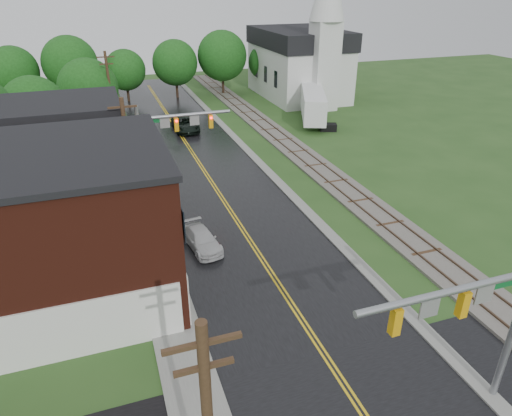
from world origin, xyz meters
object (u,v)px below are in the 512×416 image
tree_left_e (90,90)px  traffic_signal_near (477,311)px  brick_building (28,233)px  semi_trailer (313,103)px  utility_pole_b (130,162)px  utility_pole_c (110,93)px  suv_dark (185,124)px  pickup_white (202,240)px  tree_left_c (36,109)px  church (302,57)px  traffic_signal_far (167,132)px

tree_left_e → traffic_signal_near: bearing=-74.3°
brick_building → semi_trailer: size_ratio=1.23×
traffic_signal_near → semi_trailer: traffic_signal_near is taller
utility_pole_b → utility_pole_c: 22.00m
traffic_signal_near → utility_pole_c: (-10.27, 42.00, -0.25)m
traffic_signal_near → suv_dark: bearing=93.6°
tree_left_e → pickup_white: 29.31m
brick_building → utility_pole_b: utility_pole_b is taller
traffic_signal_near → tree_left_c: bearing=114.6°
utility_pole_c → tree_left_e: bearing=137.2°
church → tree_left_e: church is taller
tree_left_c → utility_pole_c: bearing=30.2°
tree_left_c → utility_pole_b: bearing=-68.5°
tree_left_e → suv_dark: (9.71, -2.76, -4.04)m
traffic_signal_far → pickup_white: bearing=-88.4°
traffic_signal_far → utility_pole_b: bearing=-123.7°
brick_building → traffic_signal_far: 15.03m
tree_left_c → suv_dark: bearing=12.4°
suv_dark → tree_left_c: bearing=-166.9°
tree_left_e → semi_trailer: size_ratio=0.70×
traffic_signal_near → suv_dark: 41.43m
semi_trailer → utility_pole_b: bearing=-139.1°
suv_dark → semi_trailer: size_ratio=0.48×
tree_left_c → tree_left_e: (5.00, 6.00, 0.30)m
utility_pole_b → semi_trailer: utility_pole_b is taller
tree_left_c → tree_left_e: size_ratio=0.94×
brick_building → utility_pole_c: (5.68, 29.00, 0.57)m
tree_left_e → utility_pole_c: bearing=-42.8°
utility_pole_b → pickup_white: bearing=-51.7°
traffic_signal_near → utility_pole_c: utility_pole_c is taller
church → pickup_white: bearing=-122.6°
brick_building → utility_pole_b: (5.68, 7.00, 0.57)m
brick_building → suv_dark: 31.32m
traffic_signal_near → suv_dark: (-2.61, 41.13, -4.19)m
church → utility_pole_b: (-26.80, -31.74, -1.11)m
traffic_signal_far → pickup_white: traffic_signal_far is taller
traffic_signal_near → traffic_signal_far: size_ratio=1.00×
pickup_white → semi_trailer: (19.55, 24.64, 1.60)m
church → suv_dark: size_ratio=3.58×
church → traffic_signal_far: bearing=-131.3°
brick_building → utility_pole_c: utility_pole_c is taller
utility_pole_c → pickup_white: size_ratio=2.17×
utility_pole_b → tree_left_c: size_ratio=1.18×
utility_pole_c → tree_left_c: size_ratio=1.18×
utility_pole_c → brick_building: bearing=-101.1°
tree_left_c → semi_trailer: 30.36m
church → semi_trailer: size_ratio=1.72×
traffic_signal_near → tree_left_c: 41.67m
church → tree_left_c: 36.59m
tree_left_c → traffic_signal_near: bearing=-65.4°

